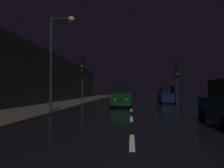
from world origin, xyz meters
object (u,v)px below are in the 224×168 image
object	(u,v)px
traffic_light_far_left	(82,70)
car_approaching_headlights	(121,97)
traffic_light_far_right	(177,72)
streetlamp_overhead	(58,49)
car_parked_right_far	(167,96)

from	to	relation	value
traffic_light_far_left	car_approaching_headlights	world-z (taller)	traffic_light_far_left
traffic_light_far_right	streetlamp_overhead	size ratio (longest dim) A/B	0.76
traffic_light_far_left	car_parked_right_far	size ratio (longest dim) A/B	1.24
traffic_light_far_left	car_approaching_headlights	bearing A→B (deg)	78.38
streetlamp_overhead	traffic_light_far_right	bearing A→B (deg)	47.17
traffic_light_far_right	car_approaching_headlights	size ratio (longest dim) A/B	1.14
traffic_light_far_right	car_approaching_headlights	world-z (taller)	traffic_light_far_right
car_approaching_headlights	traffic_light_far_right	bearing A→B (deg)	121.23
traffic_light_far_left	car_approaching_headlights	distance (m)	5.34
car_approaching_headlights	streetlamp_overhead	bearing A→B (deg)	-28.90
car_parked_right_far	traffic_light_far_right	bearing A→B (deg)	-162.86
traffic_light_far_left	car_parked_right_far	world-z (taller)	traffic_light_far_left
streetlamp_overhead	car_parked_right_far	xyz separation A→B (m)	(9.42, 13.62, -3.50)
streetlamp_overhead	car_approaching_headlights	distance (m)	8.98
traffic_light_far_right	streetlamp_overhead	world-z (taller)	streetlamp_overhead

